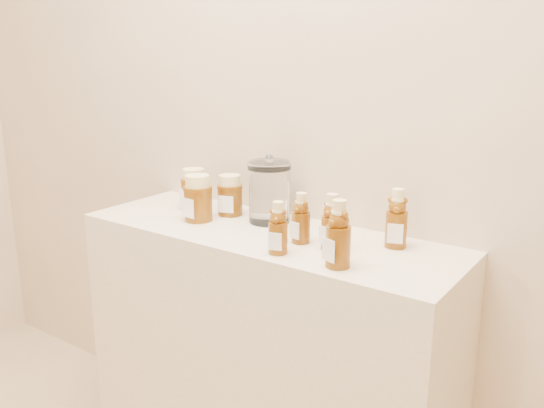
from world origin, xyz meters
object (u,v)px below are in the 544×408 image
Objects in this scene: bear_bottle_back_left at (301,215)px; honey_jar_left at (194,189)px; glass_canister at (269,189)px; display_table at (265,365)px; bear_bottle_front_left at (278,224)px.

bear_bottle_back_left is 1.16× the size of honey_jar_left.
honey_jar_left is 0.67× the size of glass_canister.
bear_bottle_back_left reaches higher than display_table.
display_table is at bearing -3.34° from honey_jar_left.
glass_canister is (0.30, 0.03, 0.04)m from honey_jar_left.
glass_canister is (-0.19, 0.22, 0.02)m from bear_bottle_front_left.
glass_canister reaches higher than bear_bottle_front_left.
honey_jar_left reaches higher than display_table.
bear_bottle_front_left reaches higher than display_table.
bear_bottle_front_left is 0.52m from honey_jar_left.
bear_bottle_front_left is 1.15× the size of honey_jar_left.
bear_bottle_back_left is 0.22m from glass_canister.
bear_bottle_back_left is 1.01× the size of bear_bottle_front_left.
glass_canister reaches higher than display_table.
glass_canister is at bearing 112.24° from bear_bottle_front_left.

